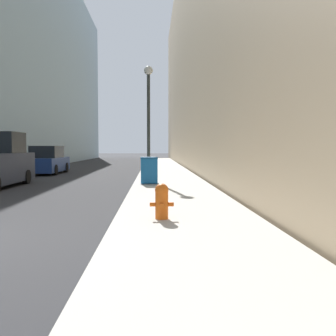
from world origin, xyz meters
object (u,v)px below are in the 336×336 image
object	(u,v)px
trash_bin	(149,170)
lamppost	(149,112)
parked_sedan_near	(47,161)
fire_hydrant	(162,200)

from	to	relation	value
trash_bin	lamppost	world-z (taller)	lamppost
trash_bin	lamppost	bearing A→B (deg)	91.44
trash_bin	parked_sedan_near	distance (m)	10.35
lamppost	parked_sedan_near	distance (m)	9.15
fire_hydrant	parked_sedan_near	distance (m)	17.29
fire_hydrant	parked_sedan_near	world-z (taller)	parked_sedan_near
fire_hydrant	parked_sedan_near	bearing A→B (deg)	113.44
fire_hydrant	lamppost	world-z (taller)	lamppost
trash_bin	lamppost	distance (m)	3.35
fire_hydrant	trash_bin	xyz separation A→B (m)	(-0.35, 7.83, 0.18)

